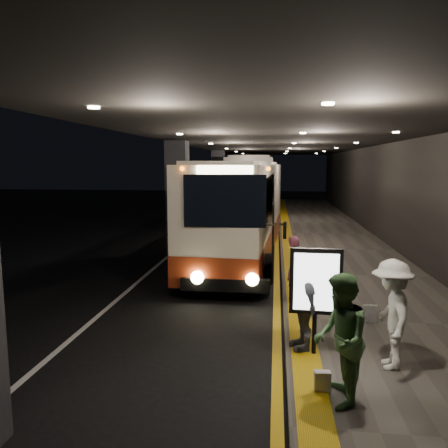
# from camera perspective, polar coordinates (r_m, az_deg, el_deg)

# --- Properties ---
(ground) EXTENTS (90.00, 90.00, 0.00)m
(ground) POSITION_cam_1_polar(r_m,az_deg,el_deg) (13.23, -3.42, -7.63)
(ground) COLOR black
(lane_line_white) EXTENTS (0.12, 50.00, 0.01)m
(lane_line_white) POSITION_cam_1_polar(r_m,az_deg,el_deg) (18.35, -6.20, -3.26)
(lane_line_white) COLOR silver
(lane_line_white) RESTS_ON ground
(kerb_stripe_yellow) EXTENTS (0.18, 50.00, 0.01)m
(kerb_stripe_yellow) POSITION_cam_1_polar(r_m,az_deg,el_deg) (17.89, 6.89, -3.56)
(kerb_stripe_yellow) COLOR gold
(kerb_stripe_yellow) RESTS_ON ground
(sidewalk) EXTENTS (4.50, 50.00, 0.15)m
(sidewalk) POSITION_cam_1_polar(r_m,az_deg,el_deg) (18.05, 14.55, -3.43)
(sidewalk) COLOR #514C44
(sidewalk) RESTS_ON ground
(tactile_strip) EXTENTS (0.50, 50.00, 0.01)m
(tactile_strip) POSITION_cam_1_polar(r_m,az_deg,el_deg) (17.87, 8.51, -3.11)
(tactile_strip) COLOR gold
(tactile_strip) RESTS_ON sidewalk
(terminal_wall) EXTENTS (0.10, 50.00, 6.00)m
(terminal_wall) POSITION_cam_1_polar(r_m,az_deg,el_deg) (18.17, 21.95, 5.62)
(terminal_wall) COLOR black
(terminal_wall) RESTS_ON ground
(support_columns) EXTENTS (0.80, 24.80, 4.40)m
(support_columns) POSITION_cam_1_polar(r_m,az_deg,el_deg) (17.02, -6.07, 3.34)
(support_columns) COLOR black
(support_columns) RESTS_ON ground
(canopy) EXTENTS (9.00, 50.00, 0.40)m
(canopy) POSITION_cam_1_polar(r_m,az_deg,el_deg) (17.58, 7.64, 11.28)
(canopy) COLOR black
(canopy) RESTS_ON support_columns
(coach_main) EXTENTS (2.94, 11.33, 3.50)m
(coach_main) POSITION_cam_1_polar(r_m,az_deg,el_deg) (16.23, 2.36, 1.31)
(coach_main) COLOR #EEDFC7
(coach_main) RESTS_ON ground
(coach_second) EXTENTS (2.63, 12.36, 3.88)m
(coach_second) POSITION_cam_1_polar(r_m,az_deg,el_deg) (29.08, 3.83, 4.55)
(coach_second) COLOR #EEDFC7
(coach_second) RESTS_ON ground
(passenger_boarding) EXTENTS (0.44, 0.61, 1.56)m
(passenger_boarding) POSITION_cam_1_polar(r_m,az_deg,el_deg) (11.38, 9.27, -5.42)
(passenger_boarding) COLOR #B15274
(passenger_boarding) RESTS_ON sidewalk
(passenger_waiting_green) EXTENTS (0.60, 0.94, 1.88)m
(passenger_waiting_green) POSITION_cam_1_polar(r_m,az_deg,el_deg) (6.52, 14.94, -14.33)
(passenger_waiting_green) COLOR #487842
(passenger_waiting_green) RESTS_ON sidewalk
(passenger_waiting_white) EXTENTS (0.62, 1.22, 1.83)m
(passenger_waiting_white) POSITION_cam_1_polar(r_m,az_deg,el_deg) (7.85, 21.03, -10.93)
(passenger_waiting_white) COLOR silver
(passenger_waiting_white) RESTS_ON sidewalk
(passenger_waiting_grey) EXTENTS (0.79, 1.14, 1.78)m
(passenger_waiting_grey) POSITION_cam_1_polar(r_m,az_deg,el_deg) (8.18, 10.26, -9.97)
(passenger_waiting_grey) COLOR #4E4E53
(passenger_waiting_grey) RESTS_ON sidewalk
(bag_polka) EXTENTS (0.30, 0.13, 0.37)m
(bag_polka) POSITION_cam_1_polar(r_m,az_deg,el_deg) (10.08, 18.55, -11.03)
(bag_polka) COLOR black
(bag_polka) RESTS_ON sidewalk
(bag_plain) EXTENTS (0.25, 0.15, 0.30)m
(bag_plain) POSITION_cam_1_polar(r_m,az_deg,el_deg) (7.10, 12.72, -19.37)
(bag_plain) COLOR silver
(bag_plain) RESTS_ON sidewalk
(info_sign) EXTENTS (0.91, 0.15, 1.92)m
(info_sign) POSITION_cam_1_polar(r_m,az_deg,el_deg) (7.88, 11.89, -7.60)
(info_sign) COLOR black
(info_sign) RESTS_ON sidewalk
(stanchion_post) EXTENTS (0.05, 0.05, 1.15)m
(stanchion_post) POSITION_cam_1_polar(r_m,az_deg,el_deg) (12.37, 8.93, -5.33)
(stanchion_post) COLOR black
(stanchion_post) RESTS_ON sidewalk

